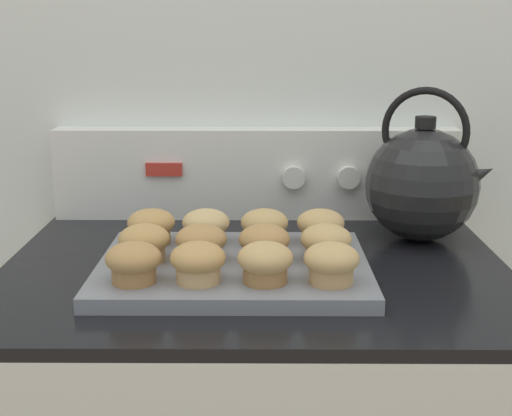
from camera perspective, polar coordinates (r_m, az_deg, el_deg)
wall_back at (r=1.40m, az=0.04°, el=10.51°), size 8.00×0.05×2.40m
control_panel at (r=1.37m, az=0.10°, el=2.78°), size 0.77×0.07×0.17m
muffin_pan at (r=1.07m, az=-1.81°, el=-4.84°), size 0.40×0.31×0.02m
muffin_r0_c0 at (r=0.99m, az=-9.78°, el=-4.29°), size 0.08×0.08×0.06m
muffin_r0_c1 at (r=0.97m, az=-4.67°, el=-4.33°), size 0.08×0.08×0.06m
muffin_r0_c2 at (r=0.97m, az=0.74°, el=-4.35°), size 0.08×0.08×0.06m
muffin_r0_c3 at (r=0.97m, az=6.05°, el=-4.37°), size 0.08×0.08×0.06m
muffin_r1_c0 at (r=1.07m, az=-8.94°, el=-2.76°), size 0.08×0.08×0.06m
muffin_r1_c1 at (r=1.06m, az=-4.41°, el=-2.81°), size 0.08×0.08×0.06m
muffin_r1_c2 at (r=1.05m, az=0.67°, el=-2.82°), size 0.08×0.08×0.06m
muffin_r1_c3 at (r=1.06m, az=5.63°, el=-2.78°), size 0.08×0.08×0.06m
muffin_r2_c0 at (r=1.15m, az=-8.37°, el=-1.44°), size 0.08×0.08×0.06m
muffin_r2_c1 at (r=1.14m, az=-4.02°, el=-1.46°), size 0.08×0.08×0.06m
muffin_r2_c2 at (r=1.14m, az=0.68°, el=-1.46°), size 0.08×0.08×0.06m
muffin_r2_c3 at (r=1.15m, az=5.19°, el=-1.46°), size 0.08×0.08×0.06m
tea_kettle at (r=1.26m, az=13.19°, el=1.99°), size 0.22×0.19×0.26m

